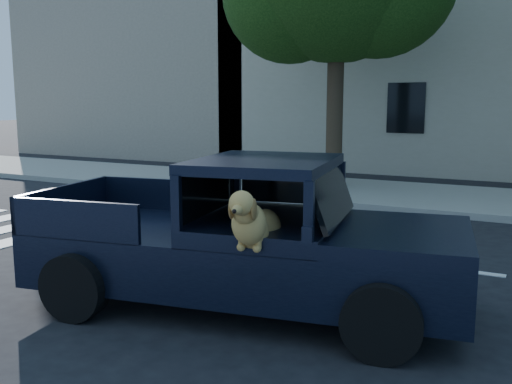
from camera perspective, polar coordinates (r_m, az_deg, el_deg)
ground at (r=5.71m, az=12.83°, el=-16.31°), size 120.00×120.00×0.00m
far_sidewalk at (r=14.47m, az=22.22°, el=-0.94°), size 60.00×4.00×0.15m
building_left at (r=27.01m, az=-9.73°, el=12.32°), size 12.00×6.00×8.00m
pickup_truck at (r=6.76m, az=-1.78°, el=-6.58°), size 5.24×2.87×1.78m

